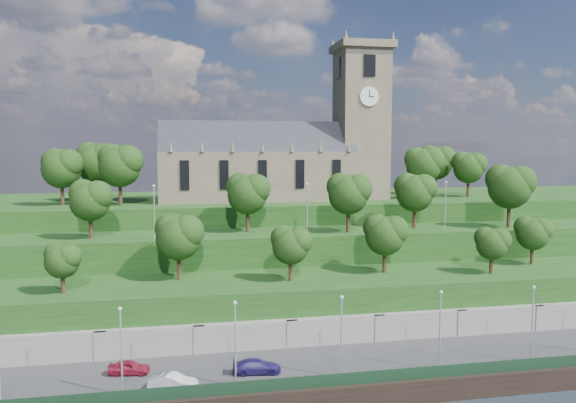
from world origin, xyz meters
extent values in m
cube|color=#2D2D30|center=(0.00, 6.00, 1.00)|extent=(160.00, 12.00, 2.00)
cube|color=black|center=(0.00, -0.05, 1.10)|extent=(160.00, 0.50, 2.20)
cube|color=#16321D|center=(0.00, 0.60, 2.60)|extent=(160.00, 0.10, 1.20)
cube|color=slate|center=(0.00, 12.00, 2.50)|extent=(160.00, 2.00, 5.00)
cube|color=slate|center=(-25.00, 11.20, 2.50)|extent=(1.20, 0.60, 5.00)
cube|color=slate|center=(-15.00, 11.20, 2.50)|extent=(1.20, 0.60, 5.00)
cube|color=slate|center=(-5.00, 11.20, 2.50)|extent=(1.20, 0.60, 5.00)
cube|color=slate|center=(5.00, 11.20, 2.50)|extent=(1.20, 0.60, 5.00)
cube|color=slate|center=(15.00, 11.20, 2.50)|extent=(1.20, 0.60, 5.00)
cube|color=slate|center=(25.00, 11.20, 2.50)|extent=(1.20, 0.60, 5.00)
cube|color=#183B13|center=(0.00, 18.00, 4.00)|extent=(160.00, 12.00, 8.00)
cube|color=#183B13|center=(0.00, 29.00, 6.00)|extent=(160.00, 10.00, 12.00)
cube|color=#183B13|center=(0.00, 50.00, 7.50)|extent=(160.00, 32.00, 15.00)
cube|color=brown|center=(-4.00, 46.00, 19.00)|extent=(32.00, 12.00, 8.00)
cube|color=#212328|center=(-4.00, 46.00, 23.00)|extent=(32.00, 10.18, 10.18)
cone|color=brown|center=(-18.00, 40.00, 23.90)|extent=(0.70, 0.70, 1.80)
cone|color=brown|center=(-13.33, 40.00, 23.90)|extent=(0.70, 0.70, 1.80)
cone|color=brown|center=(-8.67, 40.00, 23.90)|extent=(0.70, 0.70, 1.80)
cone|color=brown|center=(-4.00, 40.00, 23.90)|extent=(0.70, 0.70, 1.80)
cone|color=brown|center=(0.67, 40.00, 23.90)|extent=(0.70, 0.70, 1.80)
cone|color=brown|center=(5.33, 40.00, 23.90)|extent=(0.70, 0.70, 1.80)
cone|color=brown|center=(10.00, 40.00, 23.90)|extent=(0.70, 0.70, 1.80)
cube|color=black|center=(-16.00, 39.92, 19.50)|extent=(1.40, 0.25, 4.50)
cube|color=black|center=(-10.00, 39.92, 19.50)|extent=(1.40, 0.25, 4.50)
cube|color=black|center=(-4.00, 39.92, 19.50)|extent=(1.40, 0.25, 4.50)
cube|color=black|center=(2.00, 39.92, 19.50)|extent=(1.40, 0.25, 4.50)
cube|color=black|center=(8.00, 39.92, 19.50)|extent=(1.40, 0.25, 4.50)
cube|color=brown|center=(14.00, 46.00, 27.50)|extent=(8.00, 8.00, 25.00)
cube|color=brown|center=(14.00, 46.00, 40.60)|extent=(9.20, 9.20, 1.20)
cone|color=brown|center=(10.00, 42.00, 41.80)|extent=(0.80, 0.80, 1.60)
cone|color=brown|center=(10.00, 50.00, 41.80)|extent=(0.80, 0.80, 1.60)
cone|color=brown|center=(18.00, 42.00, 41.80)|extent=(0.80, 0.80, 1.60)
cone|color=brown|center=(18.00, 50.00, 41.80)|extent=(0.80, 0.80, 1.60)
cube|color=black|center=(14.00, 41.92, 37.00)|extent=(2.00, 0.25, 3.50)
cube|color=black|center=(14.00, 50.08, 37.00)|extent=(2.00, 0.25, 3.50)
cube|color=black|center=(9.92, 46.00, 37.00)|extent=(0.25, 2.00, 3.50)
cube|color=black|center=(18.08, 46.00, 37.00)|extent=(0.25, 2.00, 3.50)
cylinder|color=white|center=(14.00, 41.88, 32.00)|extent=(3.20, 0.30, 3.20)
cylinder|color=white|center=(18.12, 46.00, 32.00)|extent=(0.30, 3.20, 3.20)
cube|color=black|center=(14.00, 41.70, 32.50)|extent=(0.12, 0.05, 1.10)
cube|color=black|center=(14.40, 41.70, 32.00)|extent=(0.80, 0.05, 0.12)
cylinder|color=black|center=(-29.32, 16.00, 9.20)|extent=(0.47, 0.47, 2.40)
sphere|color=black|center=(-29.32, 16.00, 11.52)|extent=(3.73, 3.73, 3.73)
sphere|color=black|center=(-28.57, 15.63, 12.08)|extent=(2.80, 2.80, 2.80)
sphere|color=black|center=(-29.97, 16.47, 12.26)|extent=(2.61, 2.61, 2.61)
cylinder|color=black|center=(-16.99, 20.00, 9.71)|extent=(0.51, 0.51, 3.42)
sphere|color=black|center=(-16.99, 20.00, 13.02)|extent=(5.32, 5.32, 5.32)
sphere|color=black|center=(-15.93, 19.47, 13.82)|extent=(3.99, 3.99, 3.99)
sphere|color=black|center=(-17.92, 20.67, 14.08)|extent=(3.73, 3.73, 3.73)
cylinder|color=black|center=(-4.03, 17.00, 9.41)|extent=(0.49, 0.49, 2.83)
sphere|color=black|center=(-4.03, 17.00, 12.14)|extent=(4.40, 4.40, 4.40)
sphere|color=black|center=(-3.15, 16.56, 12.80)|extent=(3.30, 3.30, 3.30)
sphere|color=black|center=(-4.80, 17.55, 13.02)|extent=(3.08, 3.08, 3.08)
cylinder|color=black|center=(8.43, 19.00, 9.59)|extent=(0.50, 0.50, 3.18)
sphere|color=black|center=(8.43, 19.00, 12.67)|extent=(4.95, 4.95, 4.95)
sphere|color=black|center=(9.42, 18.51, 13.41)|extent=(3.71, 3.71, 3.71)
sphere|color=black|center=(7.57, 19.62, 13.65)|extent=(3.46, 3.46, 3.46)
cylinder|color=black|center=(21.38, 16.00, 9.26)|extent=(0.47, 0.47, 2.52)
sphere|color=black|center=(21.38, 16.00, 11.69)|extent=(3.92, 3.92, 3.92)
sphere|color=black|center=(22.16, 15.61, 12.28)|extent=(2.94, 2.94, 2.94)
sphere|color=black|center=(20.70, 16.49, 12.48)|extent=(2.74, 2.74, 2.74)
cylinder|color=black|center=(29.73, 20.00, 9.40)|extent=(0.48, 0.48, 2.81)
sphere|color=black|center=(29.73, 20.00, 12.11)|extent=(4.36, 4.36, 4.36)
sphere|color=black|center=(30.61, 19.56, 12.77)|extent=(3.27, 3.27, 3.27)
sphere|color=black|center=(28.97, 20.55, 12.99)|extent=(3.05, 3.05, 3.05)
cylinder|color=black|center=(-28.09, 28.00, 13.65)|extent=(0.51, 0.51, 3.30)
sphere|color=black|center=(-28.09, 28.00, 16.84)|extent=(5.13, 5.13, 5.13)
sphere|color=black|center=(-27.06, 27.49, 17.61)|extent=(3.85, 3.85, 3.85)
sphere|color=black|center=(-28.99, 28.64, 17.87)|extent=(3.59, 3.59, 3.59)
cylinder|color=black|center=(-7.57, 30.00, 13.78)|extent=(0.52, 0.52, 3.56)
sphere|color=black|center=(-7.57, 30.00, 17.21)|extent=(5.53, 5.53, 5.53)
sphere|color=black|center=(-6.47, 29.45, 18.04)|extent=(4.15, 4.15, 4.15)
sphere|color=black|center=(-8.54, 30.69, 18.32)|extent=(3.87, 3.87, 3.87)
cylinder|color=black|center=(6.05, 27.00, 13.77)|extent=(0.52, 0.52, 3.54)
sphere|color=black|center=(6.05, 27.00, 17.20)|extent=(5.51, 5.51, 5.51)
sphere|color=black|center=(7.16, 26.45, 18.02)|extent=(4.13, 4.13, 4.13)
sphere|color=black|center=(5.09, 27.69, 18.30)|extent=(3.86, 3.86, 3.86)
cylinder|color=black|center=(16.69, 29.00, 13.73)|extent=(0.51, 0.51, 3.46)
sphere|color=black|center=(16.69, 29.00, 17.08)|extent=(5.38, 5.38, 5.38)
sphere|color=black|center=(17.76, 28.46, 17.88)|extent=(4.04, 4.04, 4.04)
sphere|color=black|center=(15.74, 29.67, 18.15)|extent=(3.77, 3.77, 3.77)
cylinder|color=black|center=(30.54, 27.00, 13.99)|extent=(0.54, 0.54, 3.99)
sphere|color=black|center=(30.54, 27.00, 17.85)|extent=(6.20, 6.20, 6.20)
sphere|color=black|center=(31.78, 26.38, 18.78)|extent=(4.65, 4.65, 4.65)
sphere|color=black|center=(29.46, 27.78, 19.09)|extent=(4.34, 4.34, 4.34)
cylinder|color=black|center=(-34.16, 42.00, 16.86)|extent=(0.52, 0.52, 3.71)
sphere|color=black|center=(-34.16, 42.00, 20.44)|extent=(5.77, 5.77, 5.77)
sphere|color=black|center=(-33.00, 41.42, 21.31)|extent=(4.33, 4.33, 4.33)
sphere|color=black|center=(-35.17, 42.72, 21.60)|extent=(4.04, 4.04, 4.04)
cylinder|color=black|center=(-29.94, 48.00, 17.06)|extent=(0.54, 0.54, 4.12)
sphere|color=black|center=(-29.94, 48.00, 21.05)|extent=(6.41, 6.41, 6.41)
sphere|color=black|center=(-28.66, 47.36, 22.01)|extent=(4.81, 4.81, 4.81)
sphere|color=black|center=(-31.07, 48.80, 22.33)|extent=(4.49, 4.49, 4.49)
cylinder|color=black|center=(-25.53, 40.00, 17.00)|extent=(0.54, 0.54, 3.99)
sphere|color=black|center=(-25.53, 40.00, 20.85)|extent=(6.21, 6.21, 6.21)
sphere|color=black|center=(-24.29, 39.38, 21.79)|extent=(4.66, 4.66, 4.66)
sphere|color=black|center=(-26.62, 40.78, 22.10)|extent=(4.35, 4.35, 4.35)
cylinder|color=black|center=(23.86, 42.00, 16.89)|extent=(0.53, 0.53, 3.77)
sphere|color=black|center=(23.86, 42.00, 20.53)|extent=(5.87, 5.87, 5.87)
sphere|color=black|center=(25.03, 41.41, 21.42)|extent=(4.40, 4.40, 4.40)
sphere|color=black|center=(22.83, 42.73, 21.71)|extent=(4.11, 4.11, 4.11)
cylinder|color=black|center=(29.94, 50.00, 16.97)|extent=(0.53, 0.53, 3.93)
sphere|color=black|center=(29.94, 50.00, 20.77)|extent=(6.12, 6.12, 6.12)
sphere|color=black|center=(31.16, 49.39, 21.68)|extent=(4.59, 4.59, 4.59)
sphere|color=black|center=(28.87, 50.76, 21.99)|extent=(4.28, 4.28, 4.28)
cylinder|color=black|center=(33.24, 44.00, 16.72)|extent=(0.51, 0.51, 3.44)
sphere|color=black|center=(33.24, 44.00, 20.04)|extent=(5.35, 5.35, 5.35)
sphere|color=black|center=(34.31, 43.47, 20.85)|extent=(4.01, 4.01, 4.01)
sphere|color=black|center=(32.31, 44.67, 21.11)|extent=(3.74, 3.74, 3.74)
cylinder|color=#B2B2B7|center=(-22.00, 2.50, 5.82)|extent=(0.16, 0.16, 7.64)
sphere|color=silver|center=(-22.00, 2.50, 9.76)|extent=(0.36, 0.36, 0.36)
cylinder|color=#B2B2B7|center=(-12.00, 2.50, 5.82)|extent=(0.16, 0.16, 7.64)
sphere|color=silver|center=(-12.00, 2.50, 9.76)|extent=(0.36, 0.36, 0.36)
cylinder|color=#B2B2B7|center=(-2.00, 2.50, 5.82)|extent=(0.16, 0.16, 7.64)
sphere|color=silver|center=(-2.00, 2.50, 9.76)|extent=(0.36, 0.36, 0.36)
cylinder|color=#B2B2B7|center=(8.00, 2.50, 5.82)|extent=(0.16, 0.16, 7.64)
sphere|color=silver|center=(8.00, 2.50, 9.76)|extent=(0.36, 0.36, 0.36)
cylinder|color=#B2B2B7|center=(18.00, 2.50, 5.82)|extent=(0.16, 0.16, 7.64)
sphere|color=silver|center=(18.00, 2.50, 9.76)|extent=(0.36, 0.36, 0.36)
cylinder|color=#B2B2B7|center=(-20.00, 26.00, 15.36)|extent=(0.16, 0.16, 6.72)
sphere|color=silver|center=(-20.00, 26.00, 18.84)|extent=(0.36, 0.36, 0.36)
cylinder|color=#B2B2B7|center=(0.00, 26.00, 15.36)|extent=(0.16, 0.16, 6.72)
sphere|color=silver|center=(0.00, 26.00, 18.84)|extent=(0.36, 0.36, 0.36)
cylinder|color=#B2B2B7|center=(20.00, 26.00, 15.36)|extent=(0.16, 0.16, 6.72)
sphere|color=silver|center=(20.00, 26.00, 18.84)|extent=(0.36, 0.36, 0.36)
imported|color=maroon|center=(-21.80, 7.05, 2.67)|extent=(4.11, 2.14, 1.34)
imported|color=#B2B2B7|center=(-17.63, 2.72, 2.72)|extent=(4.60, 2.77, 1.43)
imported|color=#211856|center=(-9.69, 4.98, 2.67)|extent=(4.79, 2.33, 1.34)
camera|label=1|loc=(-16.62, -46.98, 23.78)|focal=35.00mm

